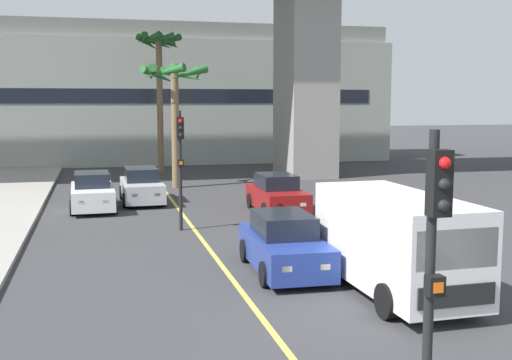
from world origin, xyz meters
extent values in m
cube|color=#DBCC4C|center=(0.00, 24.00, 0.00)|extent=(0.14, 56.00, 0.01)
cube|color=gray|center=(9.04, 38.04, 6.22)|extent=(2.80, 4.40, 12.44)
cube|color=#ADB2A8|center=(0.00, 49.81, 4.43)|extent=(36.90, 8.00, 8.86)
cube|color=gray|center=(0.00, 49.81, 9.46)|extent=(36.16, 7.20, 1.20)
cube|color=black|center=(0.00, 45.79, 4.87)|extent=(33.21, 0.04, 1.00)
cube|color=navy|center=(1.50, 16.91, 0.58)|extent=(1.83, 4.15, 0.80)
cube|color=black|center=(1.51, 17.06, 1.26)|extent=(1.46, 2.09, 0.60)
cube|color=#F2EDCC|center=(1.90, 14.88, 0.63)|extent=(0.24, 0.09, 0.14)
cube|color=#F2EDCC|center=(0.97, 14.91, 0.63)|extent=(0.24, 0.09, 0.14)
cylinder|color=black|center=(2.27, 15.61, 0.32)|extent=(0.24, 0.65, 0.64)
cylinder|color=black|center=(0.65, 15.66, 0.32)|extent=(0.24, 0.65, 0.64)
cylinder|color=black|center=(2.35, 18.15, 0.32)|extent=(0.24, 0.65, 0.64)
cylinder|color=black|center=(0.74, 18.20, 0.32)|extent=(0.24, 0.65, 0.64)
cube|color=white|center=(-3.51, 28.26, 0.58)|extent=(1.82, 4.15, 0.80)
cube|color=black|center=(-3.52, 28.41, 1.26)|extent=(1.45, 2.09, 0.60)
cube|color=#F2EDCC|center=(-2.99, 26.26, 0.63)|extent=(0.24, 0.09, 0.14)
cube|color=#F2EDCC|center=(-3.92, 26.23, 0.63)|extent=(0.24, 0.09, 0.14)
cylinder|color=black|center=(-2.67, 27.01, 0.32)|extent=(0.24, 0.65, 0.64)
cylinder|color=black|center=(-4.28, 26.96, 0.32)|extent=(0.24, 0.65, 0.64)
cylinder|color=black|center=(-2.75, 29.55, 0.32)|extent=(0.24, 0.65, 0.64)
cylinder|color=black|center=(-4.36, 29.50, 0.32)|extent=(0.24, 0.65, 0.64)
cube|color=maroon|center=(3.81, 25.77, 0.58)|extent=(1.73, 4.11, 0.80)
cube|color=black|center=(3.81, 25.92, 1.26)|extent=(1.41, 2.06, 0.60)
cube|color=#F2EDCC|center=(4.26, 23.75, 0.63)|extent=(0.24, 0.08, 0.14)
cube|color=#F2EDCC|center=(3.33, 23.76, 0.63)|extent=(0.24, 0.08, 0.14)
cylinder|color=black|center=(4.61, 24.49, 0.32)|extent=(0.22, 0.64, 0.64)
cylinder|color=black|center=(2.99, 24.50, 0.32)|extent=(0.22, 0.64, 0.64)
cylinder|color=black|center=(4.62, 27.03, 0.32)|extent=(0.22, 0.64, 0.64)
cylinder|color=black|center=(3.01, 27.04, 0.32)|extent=(0.22, 0.64, 0.64)
cube|color=#B7BABF|center=(-1.38, 29.66, 0.58)|extent=(1.78, 4.13, 0.80)
cube|color=black|center=(-1.38, 29.81, 1.26)|extent=(1.43, 2.08, 0.60)
cube|color=#F2EDCC|center=(-0.87, 27.66, 0.63)|extent=(0.24, 0.08, 0.14)
cube|color=#F2EDCC|center=(-1.81, 27.64, 0.63)|extent=(0.24, 0.08, 0.14)
cylinder|color=black|center=(-0.55, 28.41, 0.32)|extent=(0.23, 0.64, 0.64)
cylinder|color=black|center=(-2.16, 28.38, 0.32)|extent=(0.23, 0.64, 0.64)
cylinder|color=black|center=(-0.59, 30.95, 0.32)|extent=(0.23, 0.64, 0.64)
cylinder|color=black|center=(-2.21, 30.92, 0.32)|extent=(0.23, 0.64, 0.64)
cube|color=white|center=(3.45, 14.42, 1.31)|extent=(2.12, 5.24, 2.10)
cube|color=black|center=(3.50, 11.86, 1.66)|extent=(1.80, 0.12, 0.80)
cube|color=black|center=(3.51, 11.80, 0.73)|extent=(1.70, 0.10, 0.44)
cylinder|color=black|center=(4.43, 12.88, 0.38)|extent=(0.28, 0.77, 0.76)
cylinder|color=black|center=(2.53, 12.84, 0.38)|extent=(0.28, 0.77, 0.76)
cylinder|color=black|center=(4.36, 16.00, 0.38)|extent=(0.28, 0.77, 0.76)
cylinder|color=black|center=(2.46, 15.96, 0.38)|extent=(0.28, 0.77, 0.76)
cylinder|color=black|center=(0.50, 7.57, 2.10)|extent=(0.12, 0.12, 4.20)
cube|color=black|center=(0.50, 7.43, 3.60)|extent=(0.24, 0.20, 0.76)
sphere|color=red|center=(0.50, 7.33, 3.84)|extent=(0.14, 0.14, 0.14)
sphere|color=black|center=(0.50, 7.33, 3.60)|extent=(0.14, 0.14, 0.14)
sphere|color=black|center=(0.50, 7.33, 3.36)|extent=(0.14, 0.14, 0.14)
cube|color=black|center=(0.50, 7.45, 2.40)|extent=(0.20, 0.16, 0.24)
cube|color=orange|center=(0.50, 7.37, 2.40)|extent=(0.12, 0.03, 0.12)
cylinder|color=black|center=(-0.47, 23.09, 2.10)|extent=(0.12, 0.12, 4.20)
cube|color=black|center=(-0.47, 22.95, 3.60)|extent=(0.24, 0.20, 0.76)
sphere|color=red|center=(-0.47, 22.85, 3.84)|extent=(0.14, 0.14, 0.14)
sphere|color=black|center=(-0.47, 22.85, 3.60)|extent=(0.14, 0.14, 0.14)
sphere|color=black|center=(-0.47, 22.85, 3.36)|extent=(0.14, 0.14, 0.14)
cube|color=black|center=(-0.47, 22.97, 2.40)|extent=(0.20, 0.16, 0.24)
cube|color=orange|center=(-0.47, 22.89, 2.40)|extent=(0.12, 0.03, 0.12)
cylinder|color=brown|center=(0.63, 41.62, 4.18)|extent=(0.38, 0.38, 8.36)
sphere|color=#236028|center=(0.63, 41.62, 8.51)|extent=(0.60, 0.60, 0.60)
cone|color=#236028|center=(1.55, 41.72, 8.17)|extent=(0.64, 1.91, 1.05)
cone|color=#236028|center=(1.25, 42.29, 8.16)|extent=(1.68, 1.59, 1.06)
cone|color=#236028|center=(0.70, 42.53, 8.17)|extent=(1.91, 0.58, 1.05)
cone|color=#236028|center=(0.02, 42.30, 8.14)|extent=(1.69, 1.57, 1.10)
cone|color=#236028|center=(-0.29, 41.62, 8.28)|extent=(0.44, 1.89, 0.86)
cone|color=#236028|center=(-0.04, 40.99, 8.31)|extent=(1.61, 1.69, 0.81)
cone|color=#236028|center=(0.60, 40.70, 8.28)|extent=(1.91, 0.50, 0.87)
cone|color=#236028|center=(1.23, 40.92, 8.21)|extent=(1.71, 1.57, 0.99)
cylinder|color=brown|center=(0.70, 34.24, 3.01)|extent=(0.40, 0.40, 6.03)
sphere|color=#236028|center=(0.70, 34.24, 6.18)|extent=(0.60, 0.60, 0.60)
cone|color=#236028|center=(1.85, 34.07, 5.86)|extent=(0.77, 2.39, 1.04)
cone|color=#236028|center=(1.19, 35.28, 5.89)|extent=(2.32, 1.40, 0.98)
cone|color=#236028|center=(0.03, 35.18, 5.82)|extent=(2.17, 1.71, 1.10)
cone|color=#236028|center=(-0.46, 34.28, 5.91)|extent=(0.53, 2.37, 0.95)
cone|color=#236028|center=(0.06, 33.27, 5.94)|extent=(2.21, 1.67, 0.89)
cone|color=#236028|center=(1.25, 33.22, 5.89)|extent=(2.28, 1.51, 1.00)
camera|label=1|loc=(-3.23, 0.99, 4.52)|focal=44.79mm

